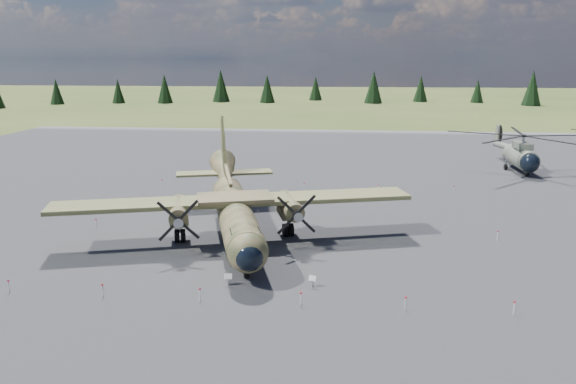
# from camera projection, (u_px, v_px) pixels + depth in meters

# --- Properties ---
(ground) EXTENTS (500.00, 500.00, 0.00)m
(ground) POSITION_uv_depth(u_px,v_px,m) (290.00, 235.00, 45.99)
(ground) COLOR brown
(ground) RESTS_ON ground
(apron) EXTENTS (120.00, 120.00, 0.04)m
(apron) POSITION_uv_depth(u_px,v_px,m) (300.00, 204.00, 55.67)
(apron) COLOR slate
(apron) RESTS_ON ground
(transport_plane) EXTENTS (27.57, 24.62, 9.19)m
(transport_plane) POSITION_uv_depth(u_px,v_px,m) (234.00, 205.00, 44.75)
(transport_plane) COLOR #323A1F
(transport_plane) RESTS_ON ground
(helicopter_near) EXTENTS (19.17, 22.47, 4.81)m
(helicopter_near) POSITION_uv_depth(u_px,v_px,m) (521.00, 145.00, 70.74)
(helicopter_near) COLOR slate
(helicopter_near) RESTS_ON ground
(info_placard_left) EXTENTS (0.53, 0.28, 0.79)m
(info_placard_left) POSITION_uv_depth(u_px,v_px,m) (228.00, 278.00, 35.56)
(info_placard_left) COLOR gray
(info_placard_left) RESTS_ON ground
(info_placard_right) EXTENTS (0.53, 0.36, 0.77)m
(info_placard_right) POSITION_uv_depth(u_px,v_px,m) (313.00, 279.00, 35.30)
(info_placard_right) COLOR gray
(info_placard_right) RESTS_ON ground
(barrier_fence) EXTENTS (33.12, 29.62, 0.85)m
(barrier_fence) POSITION_uv_depth(u_px,v_px,m) (284.00, 229.00, 45.84)
(barrier_fence) COLOR silver
(barrier_fence) RESTS_ON ground
(treeline) EXTENTS (304.47, 311.90, 10.92)m
(treeline) POSITION_uv_depth(u_px,v_px,m) (257.00, 181.00, 43.63)
(treeline) COLOR black
(treeline) RESTS_ON ground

